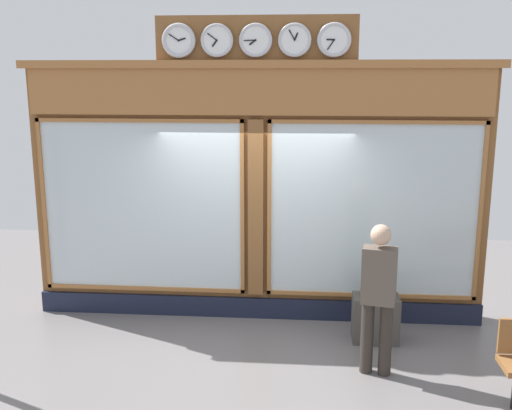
% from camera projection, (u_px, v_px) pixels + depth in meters
% --- Properties ---
extents(shop_facade, '(6.07, 0.42, 3.94)m').
position_uv_depth(shop_facade, '(257.00, 190.00, 7.88)').
color(shop_facade, brown).
rests_on(shop_facade, ground_plane).
extents(pedestrian, '(0.40, 0.29, 1.69)m').
position_uv_depth(pedestrian, '(378.00, 293.00, 6.41)').
color(pedestrian, '#312A24').
rests_on(pedestrian, ground_plane).
extents(planter_box, '(0.56, 0.36, 0.57)m').
position_uv_depth(planter_box, '(375.00, 318.00, 7.36)').
color(planter_box, '#4C4742').
rests_on(planter_box, ground_plane).
extents(planter_shrub, '(0.36, 0.36, 0.36)m').
position_uv_depth(planter_shrub, '(377.00, 283.00, 7.26)').
color(planter_shrub, '#285623').
rests_on(planter_shrub, planter_box).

